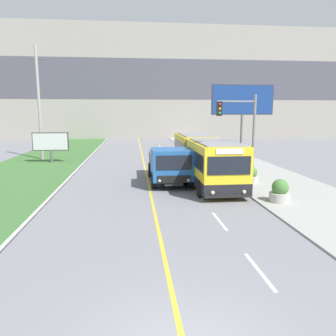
# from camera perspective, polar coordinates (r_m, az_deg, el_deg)

# --- Properties ---
(lane_marking_centre) EXTENTS (2.88, 140.00, 0.01)m
(lane_marking_centre) POSITION_cam_1_polar(r_m,az_deg,el_deg) (9.37, 3.10, -20.44)
(lane_marking_centre) COLOR gold
(lane_marking_centre) RESTS_ON ground_plane
(apartment_block_background) EXTENTS (80.00, 8.04, 20.00)m
(apartment_block_background) POSITION_cam_1_polar(r_m,az_deg,el_deg) (63.85, -5.37, 14.41)
(apartment_block_background) COLOR gray
(apartment_block_background) RESTS_ON ground_plane
(city_bus) EXTENTS (2.74, 12.53, 2.98)m
(city_bus) POSITION_cam_1_polar(r_m,az_deg,el_deg) (23.16, 6.22, 1.72)
(city_bus) COLOR yellow
(city_bus) RESTS_ON ground_plane
(dump_truck) EXTENTS (2.59, 6.59, 2.43)m
(dump_truck) POSITION_cam_1_polar(r_m,az_deg,el_deg) (21.43, 0.37, 0.41)
(dump_truck) COLOR black
(dump_truck) RESTS_ON ground_plane
(utility_pole_far) EXTENTS (1.80, 0.28, 11.07)m
(utility_pole_far) POSITION_cam_1_polar(r_m,az_deg,el_deg) (35.11, -21.55, 10.48)
(utility_pole_far) COLOR #9E9E99
(utility_pole_far) RESTS_ON ground_plane
(traffic_light_mast) EXTENTS (2.28, 0.32, 5.70)m
(traffic_light_mast) POSITION_cam_1_polar(r_m,az_deg,el_deg) (19.22, 12.88, 6.26)
(traffic_light_mast) COLOR slate
(traffic_light_mast) RESTS_ON ground_plane
(billboard_large) EXTENTS (6.46, 0.24, 7.48)m
(billboard_large) POSITION_cam_1_polar(r_m,az_deg,el_deg) (34.94, 12.85, 11.17)
(billboard_large) COLOR #59595B
(billboard_large) RESTS_ON ground_plane
(billboard_small) EXTENTS (3.29, 0.24, 2.85)m
(billboard_small) POSITION_cam_1_polar(r_m,az_deg,el_deg) (32.60, -19.78, 4.22)
(billboard_small) COLOR #59595B
(billboard_small) RESTS_ON ground_plane
(planter_round_near) EXTENTS (1.07, 1.07, 1.20)m
(planter_round_near) POSITION_cam_1_polar(r_m,az_deg,el_deg) (18.08, 18.91, -3.95)
(planter_round_near) COLOR #B7B2A8
(planter_round_near) RESTS_ON sidewalk_right
(planter_round_second) EXTENTS (0.99, 0.99, 1.10)m
(planter_round_second) POSITION_cam_1_polar(r_m,az_deg,el_deg) (22.36, 14.26, -1.29)
(planter_round_second) COLOR #B7B2A8
(planter_round_second) RESTS_ON sidewalk_right
(planter_round_third) EXTENTS (1.07, 1.07, 1.15)m
(planter_round_third) POSITION_cam_1_polar(r_m,az_deg,el_deg) (26.66, 10.42, 0.63)
(planter_round_third) COLOR #B7B2A8
(planter_round_third) RESTS_ON sidewalk_right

